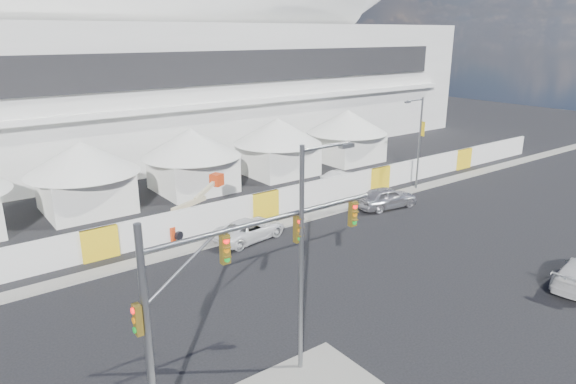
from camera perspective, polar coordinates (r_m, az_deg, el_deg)
ground at (r=24.34m, az=5.28°, el=-15.27°), size 160.00×160.00×0.00m
far_curb at (r=45.63m, az=13.56°, el=0.23°), size 80.00×1.20×0.12m
stadium at (r=61.04m, az=-15.33°, el=13.30°), size 80.00×24.80×21.98m
tent_row at (r=42.82m, az=-16.03°, el=3.21°), size 53.40×8.40×5.40m
hoarding_fence at (r=37.66m, az=-2.61°, el=-1.42°), size 70.00×0.25×2.00m
scaffold_tower at (r=79.07m, az=13.03°, el=11.73°), size 4.40×4.40×12.00m
sedan_silver at (r=40.48m, az=10.89°, el=-0.60°), size 2.70×5.22×1.70m
pickup_curb at (r=33.93m, az=-4.27°, el=-4.14°), size 3.03×5.33×1.40m
lot_car_a at (r=46.23m, az=5.98°, el=1.59°), size 1.85×3.98×1.26m
traffic_mast at (r=17.98m, az=-9.23°, el=-12.07°), size 9.95×0.73×7.51m
streetlight_median at (r=19.47m, az=2.05°, el=-5.93°), size 2.53×0.25×9.14m
streetlight_curb at (r=44.84m, az=14.29°, el=5.91°), size 2.36×0.53×7.97m
boom_lift at (r=35.87m, az=-11.08°, el=-2.97°), size 6.47×2.54×3.16m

